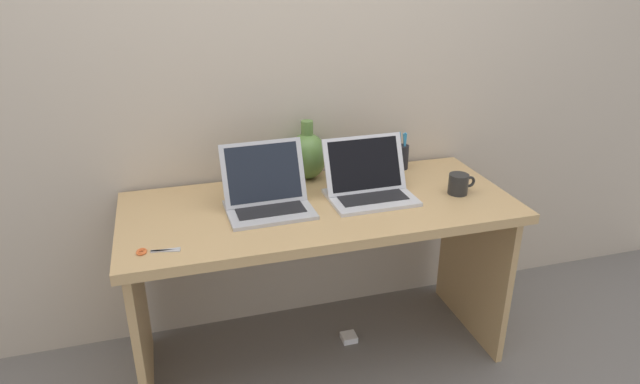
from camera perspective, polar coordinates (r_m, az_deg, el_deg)
name	(u,v)px	position (r m, az deg, el deg)	size (l,w,h in m)	color
ground_plane	(320,352)	(2.66, 0.00, -16.13)	(6.00, 6.00, 0.00)	slate
back_wall	(296,76)	(2.47, -2.53, 11.83)	(4.40, 0.04, 2.40)	#BCAD99
desk	(320,238)	(2.33, 0.00, -4.71)	(1.59, 0.68, 0.76)	tan
laptop_left	(267,192)	(2.20, -5.51, -0.03)	(0.34, 0.27, 0.25)	#B2B2B7
laptop_right	(368,182)	(2.31, 4.96, 1.02)	(0.35, 0.27, 0.24)	silver
green_vase	(307,155)	(2.47, -1.31, 3.81)	(0.17, 0.17, 0.27)	#5B843D
coffee_mug	(459,184)	(2.40, 14.08, 0.81)	(0.12, 0.08, 0.09)	black
pen_cup	(402,156)	(2.63, 8.44, 3.66)	(0.06, 0.06, 0.18)	black
scissors	(150,251)	(1.99, -17.07, -5.85)	(0.15, 0.05, 0.01)	#B7B7BC
power_brick	(349,337)	(2.72, 2.98, -14.71)	(0.07, 0.07, 0.03)	white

